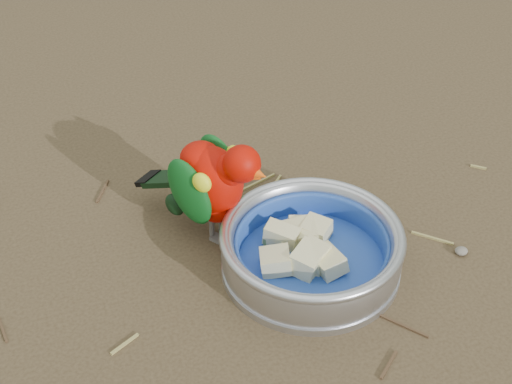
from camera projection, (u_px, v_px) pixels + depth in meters
name	position (u px, v px, depth m)	size (l,w,h in m)	color
ground	(281.00, 313.00, 0.92)	(60.00, 60.00, 0.00)	#493925
food_bowl	(311.00, 265.00, 0.97)	(0.22, 0.22, 0.02)	#B2B2BA
bowl_wall	(312.00, 247.00, 0.95)	(0.22, 0.22, 0.04)	#B2B2BA
fruit_wedges	(311.00, 251.00, 0.95)	(0.13, 0.13, 0.03)	beige
lory_parrot	(213.00, 188.00, 0.98)	(0.09, 0.18, 0.15)	#B30B01
ground_debris	(286.00, 294.00, 0.94)	(0.90, 0.80, 0.01)	#9A8D4E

